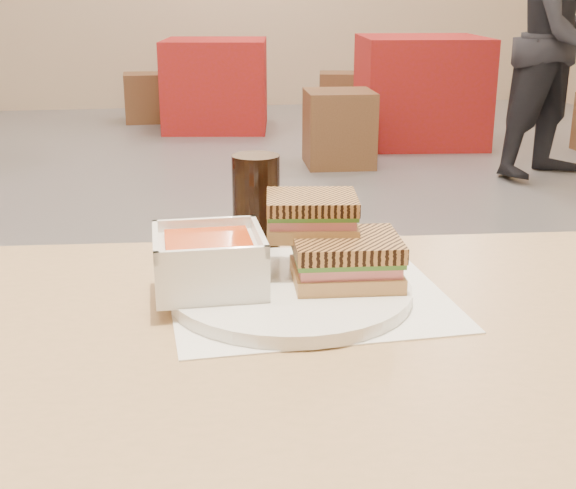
{
  "coord_description": "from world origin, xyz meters",
  "views": [
    {
      "loc": [
        -0.13,
        -2.89,
        1.12
      ],
      "look_at": [
        0.01,
        -2.0,
        0.82
      ],
      "focal_mm": 48.33,
      "sensor_mm": 36.0,
      "label": 1
    }
  ],
  "objects": [
    {
      "name": "cola_glass",
      "position": [
        -0.01,
        -1.82,
        0.82
      ],
      "size": [
        0.07,
        0.07,
        0.15
      ],
      "color": "black",
      "rests_on": "main_table"
    },
    {
      "name": "main_table",
      "position": [
        0.01,
        -2.11,
        0.64
      ],
      "size": [
        1.25,
        0.79,
        0.75
      ],
      "color": "tan",
      "rests_on": "ground"
    },
    {
      "name": "panini_lower",
      "position": [
        0.08,
        -2.0,
        0.8
      ],
      "size": [
        0.14,
        0.12,
        0.06
      ],
      "color": "tan",
      "rests_on": "plate"
    },
    {
      "name": "soup_bowl",
      "position": [
        -0.09,
        -1.99,
        0.8
      ],
      "size": [
        0.13,
        0.13,
        0.07
      ],
      "color": "white",
      "rests_on": "plate"
    },
    {
      "name": "plate",
      "position": [
        0.01,
        -2.01,
        0.76
      ],
      "size": [
        0.3,
        0.3,
        0.02
      ],
      "color": "white",
      "rests_on": "tray_liner"
    },
    {
      "name": "tray_liner",
      "position": [
        0.04,
        -2.02,
        0.75
      ],
      "size": [
        0.35,
        0.28,
        0.0
      ],
      "color": "white",
      "rests_on": "main_table"
    },
    {
      "name": "bg_table_1",
      "position": [
        1.78,
        2.8,
        0.4
      ],
      "size": [
        0.99,
        0.99,
        0.79
      ],
      "color": "maroon",
      "rests_on": "ground"
    },
    {
      "name": "panini_upper",
      "position": [
        0.05,
        -1.95,
        0.84
      ],
      "size": [
        0.13,
        0.11,
        0.05
      ],
      "color": "tan",
      "rests_on": "panini_lower"
    },
    {
      "name": "bg_chair_2l",
      "position": [
        -0.3,
        4.14,
        0.21
      ],
      "size": [
        0.39,
        0.39,
        0.42
      ],
      "color": "brown",
      "rests_on": "ground"
    },
    {
      "name": "bg_chair_1l",
      "position": [
        1.0,
        2.11,
        0.25
      ],
      "size": [
        0.46,
        0.46,
        0.49
      ],
      "color": "brown",
      "rests_on": "ground"
    },
    {
      "name": "patron_b",
      "position": [
        2.28,
        1.59,
        0.84
      ],
      "size": [
        1.01,
        0.94,
        1.68
      ],
      "color": "black",
      "rests_on": "ground"
    },
    {
      "name": "bg_chair_2r",
      "position": [
        1.43,
        4.02,
        0.21
      ],
      "size": [
        0.44,
        0.44,
        0.41
      ],
      "color": "brown",
      "rests_on": "ground"
    },
    {
      "name": "bg_table_2",
      "position": [
        0.3,
        3.69,
        0.37
      ],
      "size": [
        0.95,
        0.95,
        0.73
      ],
      "color": "maroon",
      "rests_on": "ground"
    }
  ]
}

